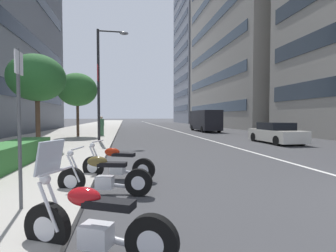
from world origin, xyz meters
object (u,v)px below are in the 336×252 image
(street_tree_near_plaza_corner, at_px, (37,78))
(street_lamp_with_banners, at_px, (103,74))
(parking_sign_by_curb, at_px, (19,114))
(street_tree_mid_sidewalk, at_px, (77,90))
(motorcycle_under_tarp, at_px, (104,177))
(car_following_behind, at_px, (276,134))
(motorcycle_second_in_row, at_px, (117,165))
(pedestrian_on_plaza, at_px, (102,126))
(delivery_van_ahead, at_px, (205,120))
(motorcycle_mid_row, at_px, (94,224))

(street_tree_near_plaza_corner, bearing_deg, street_lamp_with_banners, -33.29)
(parking_sign_by_curb, height_order, street_tree_mid_sidewalk, street_tree_mid_sidewalk)
(motorcycle_under_tarp, bearing_deg, street_tree_near_plaza_corner, -48.62)
(car_following_behind, height_order, street_lamp_with_banners, street_lamp_with_banners)
(motorcycle_second_in_row, relative_size, pedestrian_on_plaza, 1.24)
(street_tree_mid_sidewalk, bearing_deg, pedestrian_on_plaza, -74.77)
(delivery_van_ahead, height_order, parking_sign_by_curb, parking_sign_by_curb)
(motorcycle_under_tarp, bearing_deg, motorcycle_second_in_row, -85.83)
(street_tree_near_plaza_corner, bearing_deg, motorcycle_mid_row, -159.02)
(motorcycle_under_tarp, xyz_separation_m, motorcycle_second_in_row, (1.38, -0.26, 0.01))
(motorcycle_mid_row, distance_m, street_lamp_with_banners, 15.12)
(pedestrian_on_plaza, bearing_deg, delivery_van_ahead, 62.39)
(street_tree_mid_sidewalk, xyz_separation_m, pedestrian_on_plaza, (0.50, -1.85, -3.00))
(motorcycle_mid_row, bearing_deg, motorcycle_second_in_row, -66.99)
(pedestrian_on_plaza, bearing_deg, car_following_behind, 2.77)
(street_tree_near_plaza_corner, bearing_deg, motorcycle_under_tarp, -153.27)
(parking_sign_by_curb, bearing_deg, motorcycle_mid_row, -137.62)
(motorcycle_mid_row, distance_m, street_tree_mid_sidewalk, 18.85)
(delivery_van_ahead, xyz_separation_m, street_tree_near_plaza_corner, (-15.27, 13.84, 2.35))
(motorcycle_under_tarp, height_order, street_tree_mid_sidewalk, street_tree_mid_sidewalk)
(motorcycle_mid_row, height_order, street_tree_mid_sidewalk, street_tree_mid_sidewalk)
(motorcycle_mid_row, xyz_separation_m, motorcycle_second_in_row, (3.97, -0.17, -0.03))
(car_following_behind, bearing_deg, delivery_van_ahead, 2.46)
(delivery_van_ahead, xyz_separation_m, street_tree_mid_sidewalk, (-7.21, 13.37, 2.64))
(street_tree_near_plaza_corner, bearing_deg, parking_sign_by_curb, -164.01)
(motorcycle_mid_row, bearing_deg, street_tree_near_plaza_corner, -43.58)
(street_lamp_with_banners, xyz_separation_m, pedestrian_on_plaza, (4.24, 0.51, -3.76))
(motorcycle_under_tarp, height_order, pedestrian_on_plaza, pedestrian_on_plaza)
(motorcycle_second_in_row, distance_m, delivery_van_ahead, 23.58)
(motorcycle_under_tarp, relative_size, car_following_behind, 0.51)
(street_tree_near_plaza_corner, height_order, pedestrian_on_plaza, street_tree_near_plaza_corner)
(motorcycle_under_tarp, xyz_separation_m, street_lamp_with_banners, (11.86, 0.97, 4.34))
(motorcycle_under_tarp, relative_size, delivery_van_ahead, 0.35)
(delivery_van_ahead, bearing_deg, car_following_behind, -177.68)
(car_following_behind, xyz_separation_m, street_tree_mid_sidewalk, (6.27, 13.87, 3.34))
(motorcycle_mid_row, xyz_separation_m, car_following_behind, (11.92, -10.45, 0.20))
(motorcycle_second_in_row, distance_m, street_lamp_with_banners, 11.40)
(motorcycle_mid_row, bearing_deg, pedestrian_on_plaza, -59.76)
(street_lamp_with_banners, bearing_deg, street_tree_near_plaza_corner, 146.71)
(pedestrian_on_plaza, bearing_deg, street_lamp_with_banners, -50.91)
(car_following_behind, relative_size, street_tree_mid_sidewalk, 0.80)
(motorcycle_under_tarp, relative_size, street_lamp_with_banners, 0.28)
(pedestrian_on_plaza, bearing_deg, street_tree_mid_sidewalk, -132.59)
(car_following_behind, relative_size, delivery_van_ahead, 0.68)
(car_following_behind, relative_size, parking_sign_by_curb, 1.47)
(parking_sign_by_curb, bearing_deg, motorcycle_second_in_row, -33.65)
(car_following_behind, xyz_separation_m, street_tree_near_plaza_corner, (-1.78, 14.34, 3.05))
(delivery_van_ahead, bearing_deg, parking_sign_by_curb, 154.68)
(motorcycle_second_in_row, distance_m, pedestrian_on_plaza, 14.84)
(delivery_van_ahead, distance_m, street_lamp_with_banners, 15.90)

